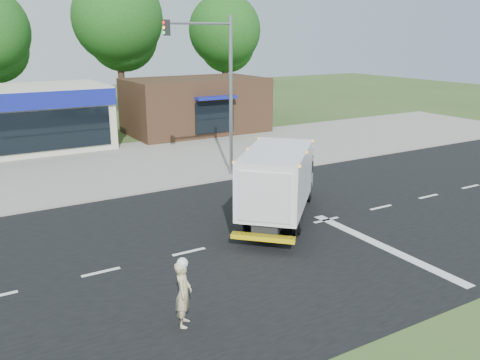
{
  "coord_description": "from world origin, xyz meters",
  "views": [
    {
      "loc": [
        -9.6,
        -14.52,
        7.1
      ],
      "look_at": [
        0.0,
        1.66,
        1.7
      ],
      "focal_mm": 38.0,
      "sensor_mm": 36.0,
      "label": 1
    }
  ],
  "objects": [
    {
      "name": "background_trees",
      "position": [
        -0.85,
        28.16,
        7.38
      ],
      "size": [
        36.77,
        7.39,
        12.1
      ],
      "color": "#332114",
      "rests_on": "ground"
    },
    {
      "name": "brown_storefront",
      "position": [
        7.0,
        19.98,
        2.0
      ],
      "size": [
        10.0,
        6.7,
        4.0
      ],
      "color": "#382316",
      "rests_on": "ground"
    },
    {
      "name": "parking_apron",
      "position": [
        0.0,
        14.0,
        0.01
      ],
      "size": [
        60.0,
        9.0,
        0.02
      ],
      "primitive_type": "cube",
      "color": "gray",
      "rests_on": "ground"
    },
    {
      "name": "sidewalk",
      "position": [
        0.0,
        8.2,
        0.06
      ],
      "size": [
        60.0,
        2.4,
        0.12
      ],
      "primitive_type": "cube",
      "color": "gray",
      "rests_on": "ground"
    },
    {
      "name": "ems_box_truck",
      "position": [
        1.44,
        1.07,
        1.73
      ],
      "size": [
        6.23,
        6.3,
        3.01
      ],
      "rotation": [
        0.0,
        0.0,
        0.8
      ],
      "color": "black",
      "rests_on": "ground"
    },
    {
      "name": "road_asphalt",
      "position": [
        0.0,
        0.0,
        0.0
      ],
      "size": [
        60.0,
        14.0,
        0.02
      ],
      "primitive_type": "cube",
      "color": "black",
      "rests_on": "ground"
    },
    {
      "name": "ground",
      "position": [
        0.0,
        0.0,
        0.0
      ],
      "size": [
        120.0,
        120.0,
        0.0
      ],
      "primitive_type": "plane",
      "color": "#385123",
      "rests_on": "ground"
    },
    {
      "name": "emergency_worker",
      "position": [
        -5.01,
        -4.01,
        0.91
      ],
      "size": [
        0.69,
        0.76,
        1.85
      ],
      "rotation": [
        0.0,
        0.0,
        1.01
      ],
      "color": "#CBB587",
      "rests_on": "ground"
    },
    {
      "name": "traffic_signal_pole",
      "position": [
        2.35,
        7.6,
        4.92
      ],
      "size": [
        3.51,
        0.25,
        8.0
      ],
      "color": "gray",
      "rests_on": "ground"
    },
    {
      "name": "lane_markings",
      "position": [
        1.35,
        -1.35,
        0.02
      ],
      "size": [
        55.2,
        7.0,
        0.01
      ],
      "color": "silver",
      "rests_on": "road_asphalt"
    }
  ]
}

